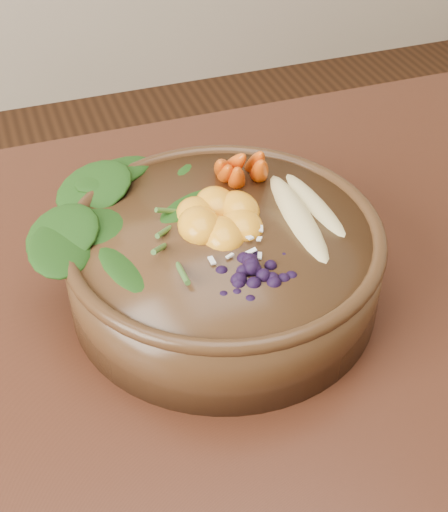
{
  "coord_description": "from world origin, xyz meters",
  "views": [
    {
      "loc": [
        0.01,
        -0.32,
        1.2
      ],
      "look_at": [
        0.16,
        0.12,
        0.8
      ],
      "focal_mm": 50.0,
      "sensor_mm": 36.0,
      "label": 1
    }
  ],
  "objects_px": {
    "mandarin_cluster": "(219,206)",
    "blueberry_pile": "(253,254)",
    "carrot_cluster": "(246,140)",
    "stoneware_bowl": "(224,265)",
    "kale_heap": "(156,186)",
    "banana_halves": "(307,198)"
  },
  "relations": [
    {
      "from": "mandarin_cluster",
      "to": "blueberry_pile",
      "type": "relative_size",
      "value": 0.69
    },
    {
      "from": "carrot_cluster",
      "to": "mandarin_cluster",
      "type": "xyz_separation_m",
      "value": [
        -0.05,
        -0.06,
        -0.02
      ]
    },
    {
      "from": "stoneware_bowl",
      "to": "kale_heap",
      "type": "bearing_deg",
      "value": 127.98
    },
    {
      "from": "banana_halves",
      "to": "mandarin_cluster",
      "type": "distance_m",
      "value": 0.08
    },
    {
      "from": "mandarin_cluster",
      "to": "banana_halves",
      "type": "bearing_deg",
      "value": -8.63
    },
    {
      "from": "kale_heap",
      "to": "banana_halves",
      "type": "distance_m",
      "value": 0.13
    },
    {
      "from": "kale_heap",
      "to": "mandarin_cluster",
      "type": "bearing_deg",
      "value": -40.67
    },
    {
      "from": "mandarin_cluster",
      "to": "blueberry_pile",
      "type": "xyz_separation_m",
      "value": [
        0.0,
        -0.07,
        0.0
      ]
    },
    {
      "from": "kale_heap",
      "to": "blueberry_pile",
      "type": "relative_size",
      "value": 1.42
    },
    {
      "from": "kale_heap",
      "to": "blueberry_pile",
      "type": "height_order",
      "value": "kale_heap"
    },
    {
      "from": "mandarin_cluster",
      "to": "blueberry_pile",
      "type": "height_order",
      "value": "blueberry_pile"
    },
    {
      "from": "kale_heap",
      "to": "mandarin_cluster",
      "type": "xyz_separation_m",
      "value": [
        0.05,
        -0.04,
        -0.01
      ]
    },
    {
      "from": "kale_heap",
      "to": "carrot_cluster",
      "type": "distance_m",
      "value": 0.09
    },
    {
      "from": "stoneware_bowl",
      "to": "kale_heap",
      "type": "xyz_separation_m",
      "value": [
        -0.04,
        0.06,
        0.06
      ]
    },
    {
      "from": "kale_heap",
      "to": "banana_halves",
      "type": "relative_size",
      "value": 1.16
    },
    {
      "from": "carrot_cluster",
      "to": "mandarin_cluster",
      "type": "bearing_deg",
      "value": -129.81
    },
    {
      "from": "banana_halves",
      "to": "blueberry_pile",
      "type": "bearing_deg",
      "value": -141.51
    },
    {
      "from": "blueberry_pile",
      "to": "banana_halves",
      "type": "bearing_deg",
      "value": 39.6
    },
    {
      "from": "kale_heap",
      "to": "stoneware_bowl",
      "type": "bearing_deg",
      "value": -52.02
    },
    {
      "from": "banana_halves",
      "to": "mandarin_cluster",
      "type": "bearing_deg",
      "value": 170.25
    },
    {
      "from": "blueberry_pile",
      "to": "mandarin_cluster",
      "type": "bearing_deg",
      "value": 91.85
    },
    {
      "from": "mandarin_cluster",
      "to": "blueberry_pile",
      "type": "bearing_deg",
      "value": -88.15
    }
  ]
}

